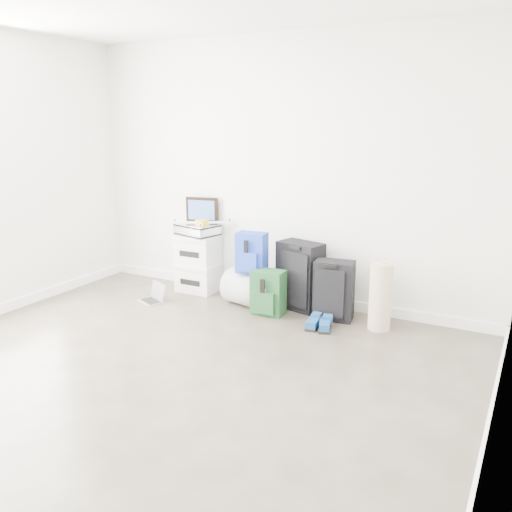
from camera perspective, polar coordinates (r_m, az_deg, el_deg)
The scene contains 14 objects.
ground at distance 3.94m, azimuth -13.82°, elevation -14.71°, with size 5.00×5.00×0.00m, color #363127.
room_envelope at distance 3.48m, azimuth -15.34°, elevation 11.15°, with size 4.52×5.02×2.71m.
boxes_stack at distance 6.06m, azimuth -6.09°, elevation -0.72°, with size 0.45×0.37×0.64m.
briefcase at distance 5.97m, azimuth -6.18°, elevation 2.80°, with size 0.43×0.31×0.12m, color #B2B2B7.
painting at distance 6.01m, azimuth -5.71°, elevation 4.85°, with size 0.37×0.10×0.28m.
drone at distance 5.89m, azimuth -5.67°, elevation 3.55°, with size 0.54×0.54×0.05m.
duffel_bag at distance 5.55m, azimuth -0.34°, elevation -3.53°, with size 0.37×0.37×0.59m, color gray.
blue_backpack at distance 5.42m, azimuth -0.50°, elevation 0.23°, with size 0.31×0.24×0.41m.
large_suitcase at distance 5.46m, azimuth 4.62°, elevation -2.10°, with size 0.49×0.38×0.69m.
green_backpack at distance 5.33m, azimuth 1.25°, elevation -3.94°, with size 0.32×0.24×0.45m.
carry_on at distance 5.22m, azimuth 8.16°, elevation -3.62°, with size 0.40×0.29×0.58m.
shoes at distance 5.06m, azimuth 6.65°, elevation -7.14°, with size 0.27×0.27×0.08m.
rolled_rug at distance 5.05m, azimuth 12.97°, elevation -4.19°, with size 0.20×0.20×0.63m, color tan.
laptop at distance 5.84m, azimuth -10.74°, elevation -4.26°, with size 0.33×0.29×0.20m.
Camera 1 is at (2.37, -2.52, 1.88)m, focal length 38.00 mm.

